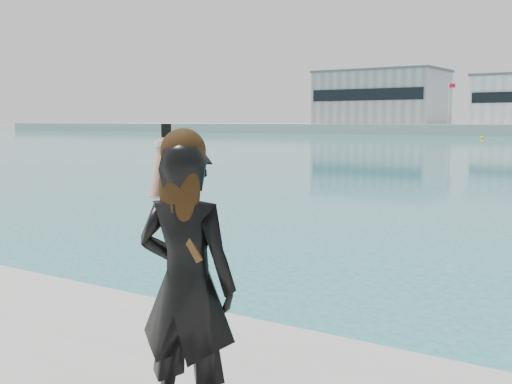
% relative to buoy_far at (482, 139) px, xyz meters
% --- Properties ---
extents(warehouse_grey_left, '(26.52, 16.36, 11.50)m').
position_rel_buoy_far_xyz_m(warehouse_grey_left, '(-31.25, 35.41, 7.76)').
color(warehouse_grey_left, gray).
rests_on(warehouse_grey_left, far_quay).
extents(flagpole_left, '(1.28, 0.16, 8.00)m').
position_rel_buoy_far_xyz_m(flagpole_left, '(-14.16, 28.43, 6.54)').
color(flagpole_left, silver).
rests_on(flagpole_left, far_quay).
extents(buoy_far, '(0.50, 0.50, 0.50)m').
position_rel_buoy_far_xyz_m(buoy_far, '(0.00, 0.00, 0.00)').
color(buoy_far, yellow).
rests_on(buoy_far, ground).
extents(woman, '(0.67, 0.52, 1.75)m').
position_rel_buoy_far_xyz_m(woman, '(23.42, -93.46, 1.68)').
color(woman, black).
rests_on(woman, near_quay).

